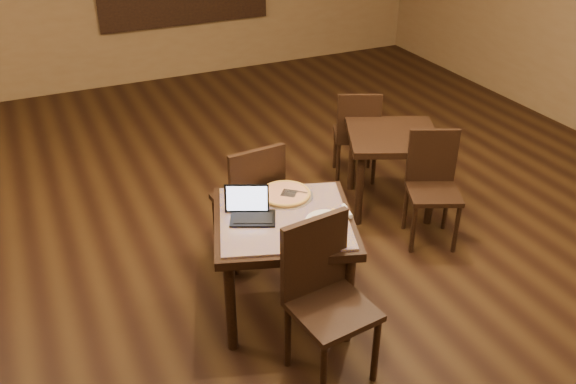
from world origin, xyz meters
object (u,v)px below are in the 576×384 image
chair_main_far (251,197)px  laptop (250,209)px  other_table_a_chair_far (357,131)px  pizza_pan (285,195)px  tiled_table (284,229)px  chair_main_near (324,291)px  other_table_a (392,146)px  other_table_a_chair_near (432,180)px

chair_main_far → laptop: 0.60m
chair_main_far → other_table_a_chair_far: bearing=-154.5°
pizza_pan → other_table_a_chair_far: other_table_a_chair_far is taller
tiled_table → pizza_pan: bearing=82.1°
chair_main_far → chair_main_near: bearing=84.1°
laptop → other_table_a: laptop is taller
other_table_a_chair_near → tiled_table: bearing=-143.1°
laptop → other_table_a_chair_far: (1.61, 1.34, -0.29)m
pizza_pan → other_table_a: bearing=26.0°
tiled_table → other_table_a: bearing=50.2°
chair_main_near → pizza_pan: size_ratio=2.66×
other_table_a_chair_near → chair_main_near: bearing=-123.6°
chair_main_far → other_table_a_chair_near: bearing=164.5°
chair_main_far → other_table_a_chair_near: 1.50m
chair_main_near → laptop: bearing=97.7°
chair_main_near → tiled_table: bearing=81.7°
other_table_a_chair_near → other_table_a_chair_far: 1.10m
other_table_a_chair_near → other_table_a_chair_far: size_ratio=1.00×
pizza_pan → other_table_a_chair_near: (1.36, 0.10, -0.24)m
chair_main_far → pizza_pan: bearing=101.9°
laptop → tiled_table: bearing=-1.5°
other_table_a → tiled_table: bearing=-124.4°
laptop → other_table_a_chair_near: (1.68, 0.24, -0.29)m
other_table_a → other_table_a_chair_near: (0.03, -0.55, -0.07)m
tiled_table → other_table_a_chair_near: 1.52m
tiled_table → chair_main_near: size_ratio=1.12×
tiled_table → other_table_a_chair_far: size_ratio=1.25×
tiled_table → chair_main_near: bearing=-72.4°
chair_main_near → other_table_a: (1.46, 1.50, 0.01)m
tiled_table → laptop: 0.27m
chair_main_far → other_table_a_chair_far: (1.41, 0.83, -0.05)m
pizza_pan → other_table_a: pizza_pan is taller
pizza_pan → other_table_a_chair_far: 1.78m
other_table_a_chair_far → pizza_pan: bearing=66.8°
tiled_table → other_table_a: (1.45, 0.89, -0.06)m
chair_main_far → other_table_a_chair_far: size_ratio=1.10×
chair_main_far → other_table_a: size_ratio=1.01×
chair_main_far → laptop: chair_main_far is taller
tiled_table → other_table_a_chair_far: (1.41, 1.44, -0.13)m
tiled_table → chair_main_far: chair_main_far is taller
other_table_a_chair_near → pizza_pan: bearing=-151.9°
laptop → pizza_pan: size_ratio=0.90×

